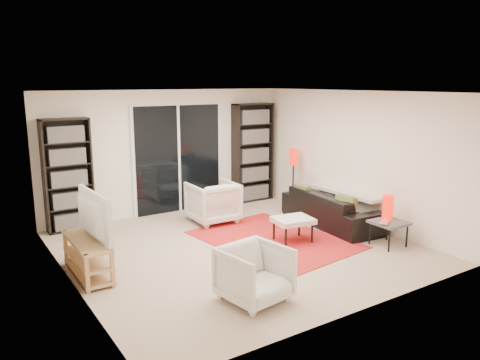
% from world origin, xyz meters
% --- Properties ---
extents(floor, '(5.00, 5.00, 0.00)m').
position_xyz_m(floor, '(0.00, 0.00, 0.00)').
color(floor, tan).
rests_on(floor, ground).
extents(wall_back, '(5.00, 0.02, 2.40)m').
position_xyz_m(wall_back, '(0.00, 2.50, 1.20)').
color(wall_back, white).
rests_on(wall_back, ground).
extents(wall_front, '(5.00, 0.02, 2.40)m').
position_xyz_m(wall_front, '(0.00, -2.50, 1.20)').
color(wall_front, white).
rests_on(wall_front, ground).
extents(wall_left, '(0.02, 5.00, 2.40)m').
position_xyz_m(wall_left, '(-2.50, 0.00, 1.20)').
color(wall_left, white).
rests_on(wall_left, ground).
extents(wall_right, '(0.02, 5.00, 2.40)m').
position_xyz_m(wall_right, '(2.50, 0.00, 1.20)').
color(wall_right, white).
rests_on(wall_right, ground).
extents(ceiling, '(5.00, 5.00, 0.02)m').
position_xyz_m(ceiling, '(0.00, 0.00, 2.40)').
color(ceiling, white).
rests_on(ceiling, wall_back).
extents(sliding_door, '(1.92, 0.08, 2.16)m').
position_xyz_m(sliding_door, '(0.20, 2.46, 1.05)').
color(sliding_door, white).
rests_on(sliding_door, ground).
extents(bookshelf_left, '(0.80, 0.30, 1.95)m').
position_xyz_m(bookshelf_left, '(-1.95, 2.33, 0.98)').
color(bookshelf_left, black).
rests_on(bookshelf_left, ground).
extents(bookshelf_right, '(0.90, 0.30, 2.10)m').
position_xyz_m(bookshelf_right, '(1.90, 2.33, 1.05)').
color(bookshelf_right, black).
rests_on(bookshelf_right, ground).
extents(tv_stand, '(0.38, 1.17, 0.50)m').
position_xyz_m(tv_stand, '(-2.25, 0.18, 0.26)').
color(tv_stand, tan).
rests_on(tv_stand, floor).
extents(tv, '(0.20, 1.12, 0.64)m').
position_xyz_m(tv, '(-2.23, 0.18, 0.82)').
color(tv, black).
rests_on(tv, tv_stand).
extents(rug, '(2.15, 2.73, 0.01)m').
position_xyz_m(rug, '(0.70, -0.03, 0.01)').
color(rug, red).
rests_on(rug, floor).
extents(sofa, '(1.01, 2.15, 0.61)m').
position_xyz_m(sofa, '(2.09, 0.09, 0.30)').
color(sofa, black).
rests_on(sofa, floor).
extents(armchair_back, '(0.84, 0.86, 0.75)m').
position_xyz_m(armchair_back, '(0.36, 1.39, 0.38)').
color(armchair_back, silver).
rests_on(armchair_back, floor).
extents(armchair_front, '(0.81, 0.83, 0.67)m').
position_xyz_m(armchair_front, '(-0.80, -1.64, 0.33)').
color(armchair_front, silver).
rests_on(armchair_front, floor).
extents(ottoman, '(0.67, 0.58, 0.40)m').
position_xyz_m(ottoman, '(0.90, -0.26, 0.35)').
color(ottoman, silver).
rests_on(ottoman, floor).
extents(side_table, '(0.51, 0.51, 0.40)m').
position_xyz_m(side_table, '(2.05, -1.23, 0.36)').
color(side_table, '#4C4C51').
rests_on(side_table, floor).
extents(laptop, '(0.38, 0.35, 0.03)m').
position_xyz_m(laptop, '(1.95, -1.29, 0.41)').
color(laptop, silver).
rests_on(laptop, side_table).
extents(table_lamp, '(0.17, 0.17, 0.39)m').
position_xyz_m(table_lamp, '(2.13, -1.13, 0.60)').
color(table_lamp, red).
rests_on(table_lamp, side_table).
extents(floor_lamp, '(0.18, 0.18, 1.22)m').
position_xyz_m(floor_lamp, '(2.24, 1.37, 0.92)').
color(floor_lamp, black).
rests_on(floor_lamp, floor).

